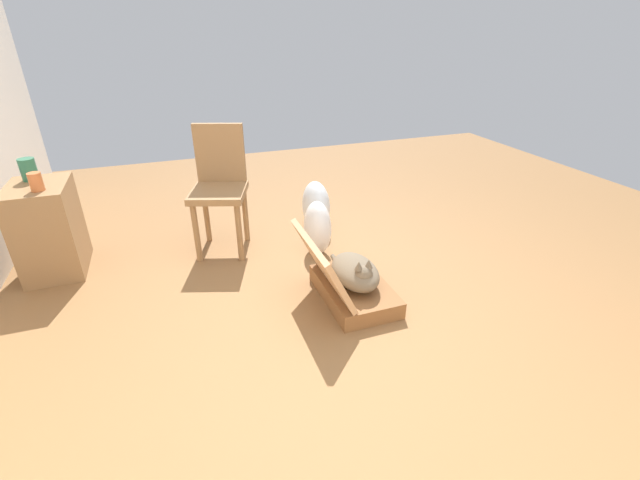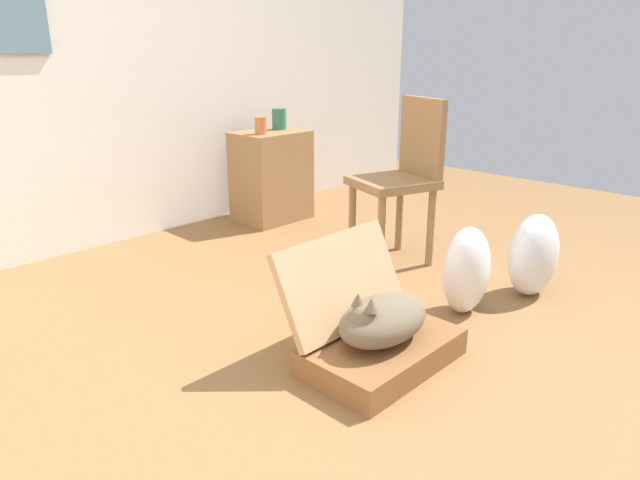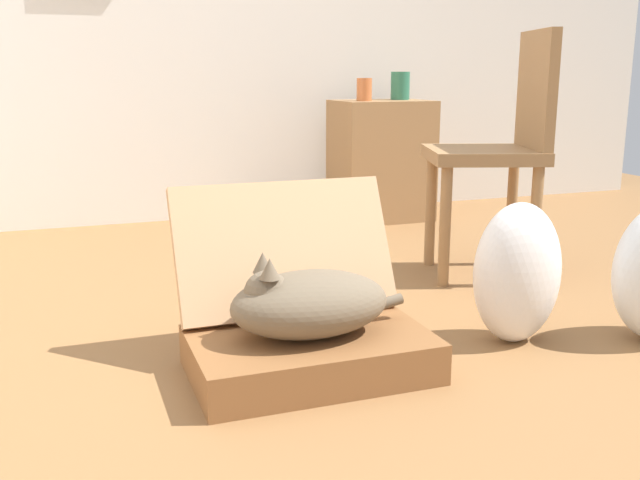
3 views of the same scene
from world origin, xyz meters
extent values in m
plane|color=olive|center=(0.00, 0.00, 0.00)|extent=(7.68, 7.68, 0.00)
cube|color=silver|center=(0.00, 2.26, 1.30)|extent=(6.40, 0.12, 2.60)
cube|color=slate|center=(-0.37, 2.19, 1.38)|extent=(0.37, 0.02, 0.34)
cube|color=brown|center=(0.08, -0.06, 0.06)|extent=(0.65, 0.41, 0.11)
cube|color=tan|center=(0.08, 0.16, 0.30)|extent=(0.65, 0.21, 0.38)
ellipsoid|color=brown|center=(0.08, -0.06, 0.20)|extent=(0.44, 0.28, 0.18)
sphere|color=brown|center=(-0.04, -0.06, 0.25)|extent=(0.12, 0.12, 0.12)
cone|color=brown|center=(-0.04, -0.10, 0.32)|extent=(0.06, 0.06, 0.06)
cone|color=brown|center=(-0.04, -0.03, 0.32)|extent=(0.06, 0.06, 0.06)
cylinder|color=brown|center=(0.28, -0.02, 0.16)|extent=(0.20, 0.03, 0.07)
ellipsoid|color=white|center=(0.75, -0.04, 0.22)|extent=(0.28, 0.21, 0.44)
ellipsoid|color=silver|center=(1.19, -0.18, 0.22)|extent=(0.35, 0.23, 0.44)
cube|color=olive|center=(1.17, 1.85, 0.33)|extent=(0.52, 0.39, 0.66)
cylinder|color=#CC6B38|center=(1.04, 1.80, 0.72)|extent=(0.08, 0.08, 0.12)
cylinder|color=#2D7051|center=(1.30, 1.89, 0.74)|extent=(0.11, 0.11, 0.15)
cylinder|color=olive|center=(0.94, 0.85, 0.23)|extent=(0.04, 0.04, 0.47)
cylinder|color=olive|center=(0.84, 0.55, 0.23)|extent=(0.04, 0.04, 0.47)
cylinder|color=olive|center=(1.27, 0.74, 0.23)|extent=(0.04, 0.04, 0.47)
cylinder|color=olive|center=(1.17, 0.44, 0.23)|extent=(0.04, 0.04, 0.47)
cube|color=olive|center=(1.06, 0.65, 0.49)|extent=(0.54, 0.52, 0.05)
cube|color=olive|center=(1.24, 0.58, 0.75)|extent=(0.16, 0.37, 0.45)
camera|label=1|loc=(-2.10, 0.96, 1.65)|focal=24.12mm
camera|label=2|loc=(-1.59, -1.33, 1.25)|focal=32.10mm
camera|label=3|loc=(-0.53, -1.82, 0.82)|focal=40.47mm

